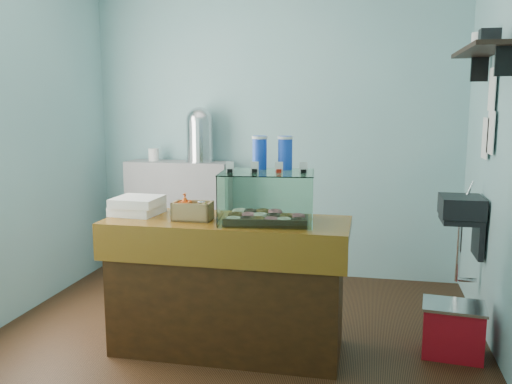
% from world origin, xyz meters
% --- Properties ---
extents(ground, '(3.50, 3.50, 0.00)m').
position_xyz_m(ground, '(0.00, 0.00, 0.00)').
color(ground, black).
rests_on(ground, ground).
extents(room_shell, '(3.54, 3.04, 2.82)m').
position_xyz_m(room_shell, '(0.03, 0.01, 1.71)').
color(room_shell, '#7BAEB4').
rests_on(room_shell, ground).
extents(counter, '(1.60, 0.60, 0.90)m').
position_xyz_m(counter, '(0.00, -0.25, 0.46)').
color(counter, '#3F200C').
rests_on(counter, ground).
extents(back_shelf, '(1.00, 0.32, 1.10)m').
position_xyz_m(back_shelf, '(-0.90, 1.32, 0.55)').
color(back_shelf, gray).
rests_on(back_shelf, ground).
extents(display_case, '(0.63, 0.49, 0.54)m').
position_xyz_m(display_case, '(0.27, -0.23, 1.07)').
color(display_case, '#362010').
rests_on(display_case, counter).
extents(condiment_crate, '(0.25, 0.15, 0.18)m').
position_xyz_m(condiment_crate, '(-0.22, -0.31, 0.96)').
color(condiment_crate, tan).
rests_on(condiment_crate, counter).
extents(pastry_boxes, '(0.33, 0.33, 0.12)m').
position_xyz_m(pastry_boxes, '(-0.65, -0.21, 0.96)').
color(pastry_boxes, white).
rests_on(pastry_boxes, counter).
extents(coffee_urn, '(0.28, 0.28, 0.52)m').
position_xyz_m(coffee_urn, '(-0.68, 1.33, 1.37)').
color(coffee_urn, silver).
rests_on(coffee_urn, back_shelf).
extents(red_cooler, '(0.43, 0.34, 0.35)m').
position_xyz_m(red_cooler, '(1.48, -0.03, 0.18)').
color(red_cooler, red).
rests_on(red_cooler, ground).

